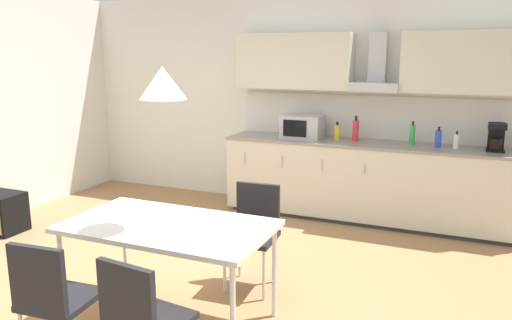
% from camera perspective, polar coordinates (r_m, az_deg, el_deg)
% --- Properties ---
extents(ground_plane, '(8.68, 7.75, 0.02)m').
position_cam_1_polar(ground_plane, '(4.53, -8.02, -13.66)').
color(ground_plane, '#9E754C').
extents(wall_back, '(6.95, 0.10, 2.68)m').
position_cam_1_polar(wall_back, '(6.50, 3.70, 6.75)').
color(wall_back, silver).
rests_on(wall_back, ground_plane).
extents(kitchen_counter, '(3.42, 0.66, 0.93)m').
position_cam_1_polar(kitchen_counter, '(6.01, 12.73, -2.40)').
color(kitchen_counter, '#333333').
rests_on(kitchen_counter, ground_plane).
extents(backsplash_tile, '(3.40, 0.02, 0.52)m').
position_cam_1_polar(backsplash_tile, '(6.17, 13.56, 4.76)').
color(backsplash_tile, silver).
rests_on(backsplash_tile, kitchen_counter).
extents(upper_wall_cabinets, '(3.40, 0.40, 0.66)m').
position_cam_1_polar(upper_wall_cabinets, '(5.97, 13.62, 10.78)').
color(upper_wall_cabinets, beige).
extents(microwave, '(0.48, 0.35, 0.28)m').
position_cam_1_polar(microwave, '(6.08, 5.32, 3.82)').
color(microwave, '#ADADB2').
rests_on(microwave, kitchen_counter).
extents(coffee_maker, '(0.18, 0.19, 0.30)m').
position_cam_1_polar(coffee_maker, '(5.83, 25.76, 2.38)').
color(coffee_maker, black).
rests_on(coffee_maker, kitchen_counter).
extents(bottle_green, '(0.06, 0.06, 0.27)m').
position_cam_1_polar(bottle_green, '(5.89, 17.43, 2.77)').
color(bottle_green, green).
rests_on(bottle_green, kitchen_counter).
extents(bottle_red, '(0.07, 0.07, 0.30)m').
position_cam_1_polar(bottle_red, '(5.97, 11.31, 3.34)').
color(bottle_red, red).
rests_on(bottle_red, kitchen_counter).
extents(bottle_yellow, '(0.07, 0.07, 0.22)m').
position_cam_1_polar(bottle_yellow, '(6.00, 9.25, 3.15)').
color(bottle_yellow, yellow).
rests_on(bottle_yellow, kitchen_counter).
extents(bottle_blue, '(0.07, 0.07, 0.23)m').
position_cam_1_polar(bottle_blue, '(5.82, 20.11, 2.31)').
color(bottle_blue, blue).
rests_on(bottle_blue, kitchen_counter).
extents(bottle_white, '(0.06, 0.06, 0.19)m').
position_cam_1_polar(bottle_white, '(5.81, 21.92, 2.00)').
color(bottle_white, white).
rests_on(bottle_white, kitchen_counter).
extents(dining_table, '(1.48, 0.83, 0.76)m').
position_cam_1_polar(dining_table, '(3.66, -9.99, -7.90)').
color(dining_table, silver).
rests_on(dining_table, ground_plane).
extents(chair_near_left, '(0.43, 0.43, 0.87)m').
position_cam_1_polar(chair_near_left, '(3.36, -22.36, -13.89)').
color(chair_near_left, black).
rests_on(chair_near_left, ground_plane).
extents(chair_far_right, '(0.42, 0.42, 0.87)m').
position_cam_1_polar(chair_far_right, '(4.23, -0.21, -7.44)').
color(chair_far_right, black).
rests_on(chair_far_right, ground_plane).
extents(chair_near_right, '(0.44, 0.44, 0.87)m').
position_cam_1_polar(chair_near_right, '(2.97, -13.07, -16.85)').
color(chair_near_right, black).
rests_on(chair_near_right, ground_plane).
extents(guitar_amp, '(0.52, 0.37, 0.44)m').
position_cam_1_polar(guitar_amp, '(6.24, -27.26, -5.32)').
color(guitar_amp, black).
rests_on(guitar_amp, ground_plane).
extents(pendant_lamp, '(0.32, 0.32, 0.22)m').
position_cam_1_polar(pendant_lamp, '(3.44, -10.63, 8.66)').
color(pendant_lamp, silver).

